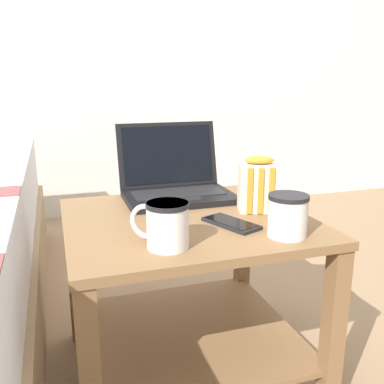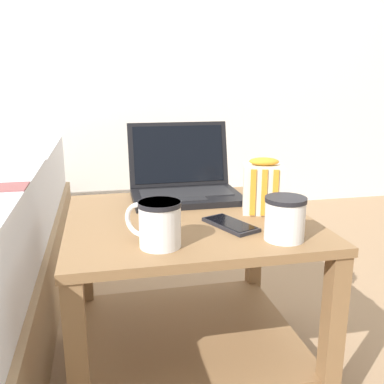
{
  "view_description": "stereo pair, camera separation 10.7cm",
  "coord_description": "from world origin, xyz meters",
  "px_view_note": "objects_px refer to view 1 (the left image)",
  "views": [
    {
      "loc": [
        -0.32,
        -1.03,
        0.82
      ],
      "look_at": [
        0.0,
        -0.04,
        0.55
      ],
      "focal_mm": 40.0,
      "sensor_mm": 36.0,
      "label": 1
    },
    {
      "loc": [
        -0.22,
        -1.05,
        0.82
      ],
      "look_at": [
        0.0,
        -0.04,
        0.55
      ],
      "focal_mm": 40.0,
      "sensor_mm": 36.0,
      "label": 2
    }
  ],
  "objects_px": {
    "laptop": "(176,183)",
    "cell_phone": "(231,223)",
    "mug_front_right": "(288,213)",
    "snack_bag": "(259,186)",
    "mug_front_left": "(166,223)"
  },
  "relations": [
    {
      "from": "mug_front_right",
      "to": "snack_bag",
      "type": "distance_m",
      "value": 0.2
    },
    {
      "from": "mug_front_left",
      "to": "cell_phone",
      "type": "xyz_separation_m",
      "value": [
        0.19,
        0.09,
        -0.05
      ]
    },
    {
      "from": "laptop",
      "to": "mug_front_right",
      "type": "bearing_deg",
      "value": -69.79
    },
    {
      "from": "laptop",
      "to": "snack_bag",
      "type": "distance_m",
      "value": 0.28
    },
    {
      "from": "laptop",
      "to": "mug_front_right",
      "type": "distance_m",
      "value": 0.44
    },
    {
      "from": "mug_front_left",
      "to": "cell_phone",
      "type": "relative_size",
      "value": 0.73
    },
    {
      "from": "snack_bag",
      "to": "cell_phone",
      "type": "height_order",
      "value": "snack_bag"
    },
    {
      "from": "mug_front_left",
      "to": "cell_phone",
      "type": "height_order",
      "value": "mug_front_left"
    },
    {
      "from": "mug_front_right",
      "to": "cell_phone",
      "type": "xyz_separation_m",
      "value": [
        -0.09,
        0.11,
        -0.05
      ]
    },
    {
      "from": "mug_front_left",
      "to": "mug_front_right",
      "type": "height_order",
      "value": "mug_front_left"
    },
    {
      "from": "laptop",
      "to": "mug_front_right",
      "type": "height_order",
      "value": "laptop"
    },
    {
      "from": "mug_front_right",
      "to": "mug_front_left",
      "type": "bearing_deg",
      "value": 176.45
    },
    {
      "from": "mug_front_left",
      "to": "laptop",
      "type": "bearing_deg",
      "value": 71.24
    },
    {
      "from": "laptop",
      "to": "cell_phone",
      "type": "distance_m",
      "value": 0.31
    },
    {
      "from": "laptop",
      "to": "snack_bag",
      "type": "xyz_separation_m",
      "value": [
        0.18,
        -0.21,
        0.03
      ]
    }
  ]
}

